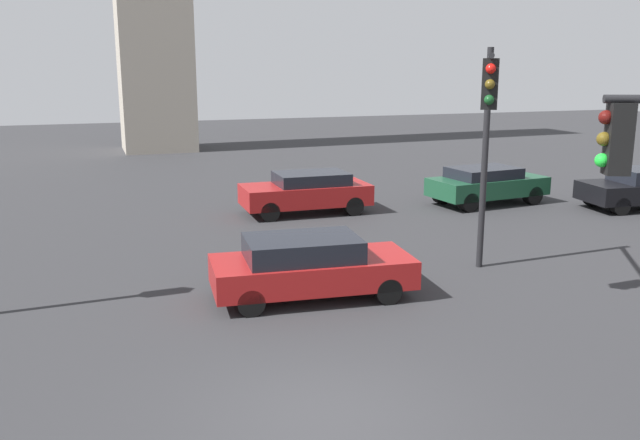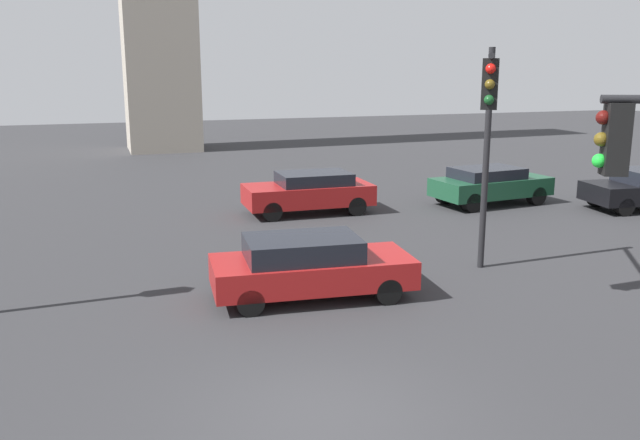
% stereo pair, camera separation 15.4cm
% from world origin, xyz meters
% --- Properties ---
extents(ground_plane, '(109.25, 109.25, 0.00)m').
position_xyz_m(ground_plane, '(0.00, 0.00, 0.00)').
color(ground_plane, '#2D2D30').
extents(traffic_light_2, '(2.03, 3.07, 5.52)m').
position_xyz_m(traffic_light_2, '(5.49, 4.64, 3.95)').
color(traffic_light_2, black).
rests_on(traffic_light_2, ground_plane).
extents(car_2, '(4.43, 2.03, 1.44)m').
position_xyz_m(car_2, '(4.10, 13.57, 0.77)').
color(car_2, maroon).
rests_on(car_2, ground_plane).
extents(car_4, '(4.54, 2.44, 1.39)m').
position_xyz_m(car_4, '(10.92, 12.90, 0.76)').
color(car_4, '#19472D').
rests_on(car_4, ground_plane).
extents(car_5, '(4.59, 2.25, 1.41)m').
position_xyz_m(car_5, '(1.43, 5.14, 0.74)').
color(car_5, maroon).
rests_on(car_5, ground_plane).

